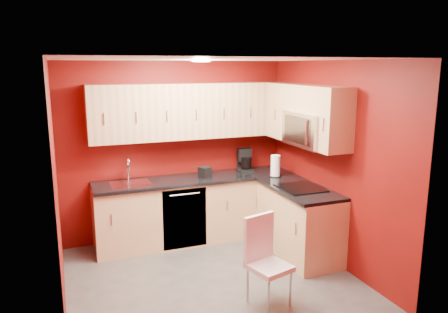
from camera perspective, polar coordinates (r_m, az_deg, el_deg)
floor at (r=5.29m, az=-1.68°, el=-15.64°), size 3.20×3.20×0.00m
ceiling at (r=4.69m, az=-1.87°, el=12.57°), size 3.20×3.20×0.00m
wall_back at (r=6.24m, az=-6.34°, el=0.77°), size 3.20×0.00×3.20m
wall_front at (r=3.52m, az=6.45°, el=-7.98°), size 3.20×0.00×3.20m
wall_left at (r=4.59m, az=-21.03°, el=-4.01°), size 0.00×3.00×3.00m
wall_right at (r=5.56m, az=13.97°, el=-0.87°), size 0.00×3.00×3.00m
base_cabinets_back at (r=6.23m, az=-3.67°, el=-6.98°), size 2.80×0.60×0.87m
base_cabinets_right at (r=5.83m, az=9.71°, el=-8.44°), size 0.60×1.30×0.87m
countertop_back at (r=6.08m, az=-3.68°, el=-2.96°), size 2.80×0.63×0.04m
countertop_right at (r=5.67m, az=9.82°, el=-4.20°), size 0.63×1.27×0.04m
upper_cabinets_back at (r=6.05m, az=-4.20°, el=5.97°), size 2.80×0.35×0.75m
upper_cabinets_right at (r=5.73m, az=10.32°, el=6.12°), size 0.35×1.55×0.75m
microwave at (r=5.54m, az=11.25°, el=3.52°), size 0.42×0.76×0.42m
cooktop at (r=5.64m, az=9.97°, el=-4.05°), size 0.50×0.55×0.01m
sink at (r=5.89m, az=-12.13°, el=-3.15°), size 0.52×0.42×0.35m
dishwasher_front at (r=5.90m, az=-5.15°, el=-8.09°), size 0.60×0.02×0.82m
downlight at (r=4.98m, az=-3.03°, el=12.34°), size 0.20×0.20×0.01m
coffee_maker at (r=6.43m, az=2.85°, el=-0.46°), size 0.22×0.28×0.33m
napkin_holder at (r=6.05m, az=-2.50°, el=-2.08°), size 0.19×0.19×0.15m
paper_towel at (r=6.14m, az=6.73°, el=-1.23°), size 0.22×0.22×0.30m
dining_chair at (r=4.61m, az=5.94°, el=-13.58°), size 0.47×0.48×0.93m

